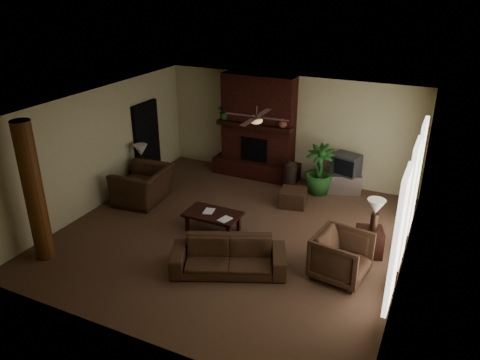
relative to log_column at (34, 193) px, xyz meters
The scene contains 23 objects.
room_shell 3.80m from the log_column, 39.13° to the left, with size 7.00×7.00×7.00m.
fireplace 6.02m from the log_column, 69.07° to the left, with size 2.40×0.70×2.80m.
windows 6.91m from the log_column, 22.11° to the left, with size 0.08×3.65×2.35m.
log_column is the anchor object (origin of this frame).
doorway 4.24m from the log_column, 96.65° to the left, with size 0.10×1.00×2.10m, color black.
ceiling_fan 4.45m from the log_column, 38.87° to the left, with size 1.35×1.35×0.37m.
sofa 3.81m from the log_column, 17.69° to the left, with size 2.14×0.62×0.83m, color #402A1B.
armchair_left 3.02m from the log_column, 84.62° to the left, with size 1.31×0.85×1.14m, color #402A1B.
armchair_right 5.82m from the log_column, 18.41° to the left, with size 0.94×0.88×0.96m, color #402A1B.
coffee_table 3.58m from the log_column, 42.65° to the left, with size 1.20×0.70×0.43m.
ottoman 5.75m from the log_column, 48.93° to the left, with size 0.60×0.60×0.40m, color #402A1B.
tv_stand 7.31m from the log_column, 50.26° to the left, with size 0.85×0.50×0.50m, color #BDBDC0.
tv 7.25m from the log_column, 50.11° to the left, with size 0.76×0.67×0.52m.
floor_vase 6.15m from the log_column, 57.03° to the left, with size 0.34×0.34×0.77m.
floor_plant 6.66m from the log_column, 52.11° to the left, with size 0.71×1.27×0.71m, color #255321.
side_table_left 3.70m from the log_column, 93.25° to the left, with size 0.50×0.50×0.55m, color black.
lamp_left 3.56m from the log_column, 93.24° to the left, with size 0.38×0.38×0.65m.
side_table_right 6.53m from the log_column, 26.08° to the left, with size 0.50×0.50×0.55m, color black.
lamp_right 6.49m from the log_column, 26.17° to the left, with size 0.38×0.38×0.65m.
mantel_plant 5.57m from the log_column, 76.91° to the left, with size 0.38×0.42×0.33m, color #255321.
mantel_vase 6.13m from the log_column, 61.16° to the left, with size 0.22×0.23×0.22m, color brown.
book_a 3.38m from the log_column, 44.92° to the left, with size 0.22×0.03×0.29m, color #999999.
book_b 3.65m from the log_column, 37.96° to the left, with size 0.21×0.02×0.29m, color #999999.
Camera 1 is at (3.87, -7.81, 5.09)m, focal length 34.54 mm.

